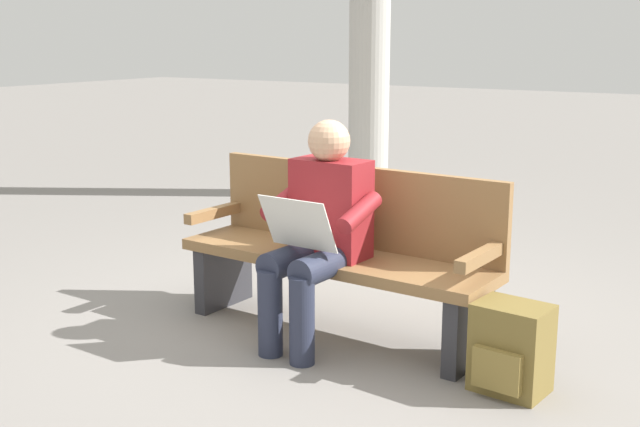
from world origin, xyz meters
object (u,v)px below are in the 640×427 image
person_seated (319,227)px  support_pillar (370,40)px  backpack (511,349)px  bench_near (341,249)px

person_seated → support_pillar: bearing=-61.9°
person_seated → backpack: bearing=-179.7°
person_seated → support_pillar: 4.24m
bench_near → backpack: 1.13m
bench_near → backpack: (-1.07, 0.28, -0.25)m
bench_near → support_pillar: bearing=-60.5°
bench_near → person_seated: person_seated is taller
bench_near → person_seated: 0.29m
person_seated → support_pillar: (1.77, -3.73, 0.93)m
bench_near → support_pillar: (1.77, -3.50, 1.10)m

